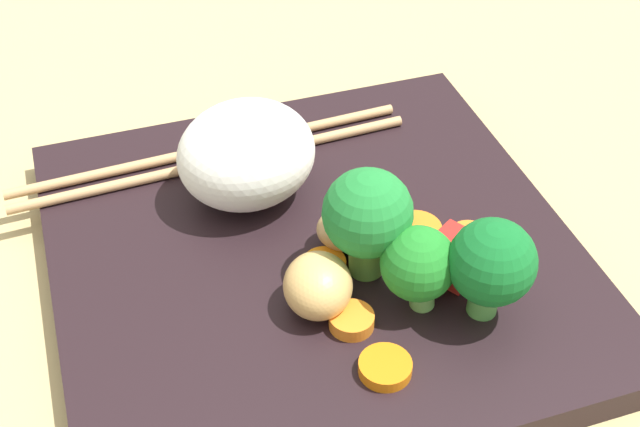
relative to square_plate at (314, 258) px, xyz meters
The scene contains 16 objects.
ground_plane 1.91cm from the square_plate, ahead, with size 110.00×110.00×2.00cm, color tan.
square_plate is the anchor object (origin of this frame).
rice_mound 7.07cm from the square_plate, 112.52° to the left, with size 8.11×7.33×5.93cm, color white.
broccoli_floret_0 7.66cm from the square_plate, 57.24° to the right, with size 3.87×3.87×4.78cm.
broccoli_floret_1 6.00cm from the square_plate, 55.22° to the right, with size 4.68×4.68×6.63cm.
broccoli_floret_2 10.90cm from the square_plate, 47.79° to the right, with size 4.40×4.40×5.79cm.
carrot_slice_0 5.89cm from the square_plate, 10.84° to the right, with size 2.88×2.88×0.76cm, color orange.
carrot_slice_1 2.24cm from the square_plate, 98.70° to the right, with size 2.33×2.33×0.57cm, color orange.
carrot_slice_2 6.31cm from the square_plate, 86.74° to the right, with size 2.29×2.29×0.77cm, color orange.
carrot_slice_3 9.52cm from the square_plate, 86.78° to the right, with size 2.58×2.58×0.65cm, color orange.
carrot_slice_4 8.76cm from the square_plate, 14.97° to the right, with size 2.18×2.18×0.52cm, color orange.
pepper_chunk_0 4.58cm from the square_plate, ahead, with size 2.64×2.26×1.58cm, color red.
pepper_chunk_1 7.95cm from the square_plate, 32.59° to the right, with size 2.82×2.61×2.00cm, color red.
chicken_piece_0 5.15cm from the square_plate, 105.21° to the right, with size 3.99×3.53×3.04cm, color tan.
chicken_piece_1 2.88cm from the square_plate, 16.70° to the right, with size 3.54×2.73×2.48cm, color tan.
chopstick_pair 10.11cm from the square_plate, 110.92° to the left, with size 25.04×3.26×0.62cm.
Camera 1 is at (-10.65, -33.48, 34.88)cm, focal length 48.87 mm.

